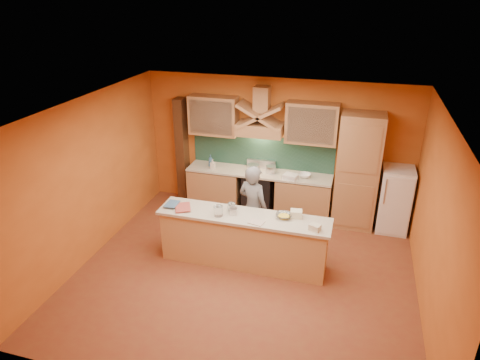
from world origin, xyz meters
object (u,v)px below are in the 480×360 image
(person, at_px, (253,208))
(kitchen_scale, at_px, (233,212))
(stove, at_px, (258,192))
(fridge, at_px, (395,200))
(mixing_bowl, at_px, (284,216))

(person, bearing_deg, kitchen_scale, 90.27)
(stove, distance_m, person, 1.43)
(stove, height_order, kitchen_scale, kitchen_scale)
(fridge, bearing_deg, kitchen_scale, -144.44)
(person, xyz_separation_m, kitchen_scale, (-0.21, -0.54, 0.18))
(stove, distance_m, kitchen_scale, 1.99)
(stove, xyz_separation_m, kitchen_scale, (0.03, -1.91, 0.54))
(kitchen_scale, distance_m, mixing_bowl, 0.84)
(person, relative_size, mixing_bowl, 6.16)
(fridge, height_order, kitchen_scale, fridge)
(stove, relative_size, kitchen_scale, 8.52)
(stove, relative_size, fridge, 0.69)
(kitchen_scale, relative_size, mixing_bowl, 0.40)
(fridge, relative_size, mixing_bowl, 4.94)
(fridge, xyz_separation_m, kitchen_scale, (-2.67, -1.91, 0.34))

